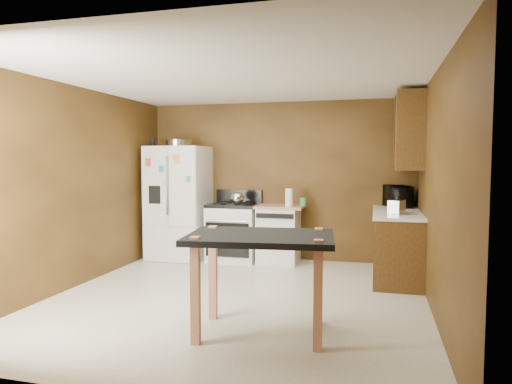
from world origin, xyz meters
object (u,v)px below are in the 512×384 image
at_px(kettle, 237,198).
at_px(paper_towel, 289,198).
at_px(roasting_pan, 179,143).
at_px(island, 261,249).
at_px(gas_range, 234,231).
at_px(green_canister, 303,202).
at_px(dishwasher, 279,233).
at_px(toaster, 397,207).
at_px(refrigerator, 179,203).
at_px(microwave, 398,197).
at_px(pen_cup, 152,143).

relative_size(kettle, paper_towel, 0.77).
height_order(roasting_pan, island, roasting_pan).
bearing_deg(gas_range, green_canister, 4.31).
bearing_deg(dishwasher, island, -81.36).
distance_m(roasting_pan, green_canister, 2.17).
bearing_deg(toaster, refrigerator, -170.42).
height_order(microwave, gas_range, microwave).
bearing_deg(roasting_pan, microwave, 3.03).
relative_size(pen_cup, toaster, 0.49).
bearing_deg(kettle, toaster, -15.46).
bearing_deg(refrigerator, kettle, -5.47).
bearing_deg(toaster, roasting_pan, -170.37).
distance_m(toaster, island, 2.42).
relative_size(microwave, refrigerator, 0.29).
bearing_deg(roasting_pan, toaster, -12.43).
distance_m(paper_towel, dishwasher, 0.61).
bearing_deg(roasting_pan, island, -53.71).
xyz_separation_m(roasting_pan, gas_range, (0.89, 0.07, -1.39)).
height_order(roasting_pan, green_canister, roasting_pan).
xyz_separation_m(refrigerator, island, (2.07, -2.80, -0.12)).
height_order(kettle, refrigerator, refrigerator).
relative_size(roasting_pan, kettle, 2.02).
relative_size(kettle, island, 0.15).
distance_m(green_canister, gas_range, 1.19).
height_order(roasting_pan, gas_range, roasting_pan).
height_order(paper_towel, gas_range, paper_towel).
bearing_deg(island, refrigerator, 126.49).
bearing_deg(gas_range, toaster, -18.26).
relative_size(paper_towel, toaster, 1.10).
xyz_separation_m(pen_cup, island, (2.47, -2.70, -1.08)).
bearing_deg(paper_towel, microwave, 7.96).
height_order(pen_cup, dishwasher, pen_cup).
relative_size(kettle, green_canister, 1.79).
bearing_deg(microwave, refrigerator, 74.72).
bearing_deg(paper_towel, island, -84.71).
height_order(kettle, microwave, microwave).
bearing_deg(refrigerator, green_canister, 4.08).
height_order(toaster, gas_range, gas_range).
distance_m(roasting_pan, pen_cup, 0.43).
bearing_deg(green_canister, dishwasher, -171.00).
height_order(green_canister, island, green_canister).
distance_m(pen_cup, toaster, 3.88).
xyz_separation_m(microwave, refrigerator, (-3.38, -0.17, -0.14)).
bearing_deg(roasting_pan, green_canister, 4.35).
height_order(dishwasher, island, island).
xyz_separation_m(paper_towel, green_canister, (0.18, 0.19, -0.08)).
relative_size(roasting_pan, toaster, 1.73).
distance_m(refrigerator, dishwasher, 1.69).
xyz_separation_m(pen_cup, refrigerator, (0.40, 0.10, -0.96)).
xyz_separation_m(paper_towel, microwave, (1.56, 0.22, 0.02)).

